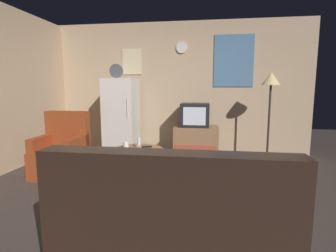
{
  "coord_description": "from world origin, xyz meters",
  "views": [
    {
      "loc": [
        0.59,
        -3.03,
        1.32
      ],
      "look_at": [
        0.01,
        0.9,
        0.75
      ],
      "focal_mm": 28.32,
      "sensor_mm": 36.0,
      "label": 1
    }
  ],
  "objects": [
    {
      "name": "standing_lamp",
      "position": [
        1.66,
        1.78,
        1.36
      ],
      "size": [
        0.32,
        0.32,
        1.59
      ],
      "color": "#332D28",
      "rests_on": "ground_plane"
    },
    {
      "name": "mug_ceramic_white",
      "position": [
        -0.55,
        0.56,
        0.52
      ],
      "size": [
        0.08,
        0.08,
        0.09
      ],
      "primitive_type": "cylinder",
      "color": "silver",
      "rests_on": "coffee_table"
    },
    {
      "name": "coffee_table",
      "position": [
        -0.37,
        0.51,
        0.24
      ],
      "size": [
        0.72,
        0.72,
        0.47
      ],
      "color": "#8E6642",
      "rests_on": "ground_plane"
    },
    {
      "name": "tv_stand",
      "position": [
        0.39,
        2.03,
        0.3
      ],
      "size": [
        0.84,
        0.53,
        0.59
      ],
      "color": "#8E6642",
      "rests_on": "ground_plane"
    },
    {
      "name": "couch",
      "position": [
        0.35,
        -1.18,
        0.31
      ],
      "size": [
        1.7,
        0.8,
        0.92
      ],
      "color": "black",
      "rests_on": "ground_plane"
    },
    {
      "name": "crt_tv",
      "position": [
        0.36,
        2.03,
        0.81
      ],
      "size": [
        0.54,
        0.51,
        0.44
      ],
      "color": "black",
      "rests_on": "tv_stand"
    },
    {
      "name": "armchair",
      "position": [
        -1.6,
        0.64,
        0.34
      ],
      "size": [
        0.68,
        0.68,
        0.96
      ],
      "color": "maroon",
      "rests_on": "ground_plane"
    },
    {
      "name": "remote_control",
      "position": [
        -0.27,
        0.63,
        0.48
      ],
      "size": [
        0.16,
        0.09,
        0.02
      ],
      "primitive_type": "cube",
      "rotation": [
        0.0,
        0.0,
        0.3
      ],
      "color": "black",
      "rests_on": "coffee_table"
    },
    {
      "name": "wall_with_art",
      "position": [
        0.01,
        2.45,
        1.32
      ],
      "size": [
        5.2,
        0.12,
        2.63
      ],
      "color": "tan",
      "rests_on": "ground_plane"
    },
    {
      "name": "wine_glass",
      "position": [
        -0.37,
        0.59,
        0.55
      ],
      "size": [
        0.05,
        0.05,
        0.15
      ],
      "primitive_type": "cylinder",
      "color": "silver",
      "rests_on": "coffee_table"
    },
    {
      "name": "ground_plane",
      "position": [
        0.0,
        0.0,
        0.0
      ],
      "size": [
        12.0,
        12.0,
        0.0
      ],
      "primitive_type": "plane",
      "color": "#3D332D"
    },
    {
      "name": "fridge",
      "position": [
        -1.08,
        1.95,
        0.75
      ],
      "size": [
        0.6,
        0.62,
        1.77
      ],
      "color": "silver",
      "rests_on": "ground_plane"
    },
    {
      "name": "book_stack",
      "position": [
        1.12,
        1.95,
        0.06
      ],
      "size": [
        0.21,
        0.17,
        0.13
      ],
      "color": "#714B57",
      "rests_on": "ground_plane"
    },
    {
      "name": "mug_ceramic_tan",
      "position": [
        -0.3,
        0.31,
        0.52
      ],
      "size": [
        0.08,
        0.08,
        0.09
      ],
      "primitive_type": "cylinder",
      "color": "tan",
      "rests_on": "coffee_table"
    }
  ]
}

